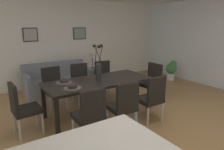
{
  "coord_description": "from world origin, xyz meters",
  "views": [
    {
      "loc": [
        -2.18,
        -2.82,
        1.86
      ],
      "look_at": [
        0.08,
        0.64,
        0.81
      ],
      "focal_mm": 32.13,
      "sensor_mm": 36.0,
      "label": 1
    }
  ],
  "objects_px": {
    "dining_table": "(99,83)",
    "sofa": "(58,82)",
    "dining_chair_far_left": "(124,104)",
    "dining_chair_head_east": "(151,80)",
    "framed_picture_left": "(30,35)",
    "side_table": "(93,78)",
    "table_lamp": "(92,57)",
    "centerpiece_vase": "(99,67)",
    "dining_chair_mid_right": "(104,77)",
    "dining_chair_near_right": "(54,86)",
    "bowl_near_right": "(64,81)",
    "dining_chair_far_right": "(81,81)",
    "potted_plant": "(171,69)",
    "dining_chair_mid_left": "(152,96)",
    "dining_chair_head_west": "(22,106)",
    "framed_picture_center": "(80,33)",
    "dining_chair_near_left": "(90,113)",
    "bowl_near_left": "(73,86)"
  },
  "relations": [
    {
      "from": "dining_chair_head_west",
      "to": "framed_picture_left",
      "type": "bearing_deg",
      "value": 73.32
    },
    {
      "from": "dining_chair_mid_right",
      "to": "dining_chair_head_east",
      "type": "bearing_deg",
      "value": -47.12
    },
    {
      "from": "framed_picture_left",
      "to": "dining_chair_head_east",
      "type": "bearing_deg",
      "value": -48.57
    },
    {
      "from": "table_lamp",
      "to": "dining_chair_head_east",
      "type": "bearing_deg",
      "value": -69.58
    },
    {
      "from": "dining_chair_mid_right",
      "to": "table_lamp",
      "type": "height_order",
      "value": "table_lamp"
    },
    {
      "from": "centerpiece_vase",
      "to": "table_lamp",
      "type": "relative_size",
      "value": 1.44
    },
    {
      "from": "dining_chair_head_east",
      "to": "potted_plant",
      "type": "xyz_separation_m",
      "value": [
        1.9,
        1.0,
        -0.14
      ]
    },
    {
      "from": "side_table",
      "to": "table_lamp",
      "type": "relative_size",
      "value": 1.02
    },
    {
      "from": "dining_chair_head_west",
      "to": "framed_picture_center",
      "type": "height_order",
      "value": "framed_picture_center"
    },
    {
      "from": "dining_chair_far_right",
      "to": "dining_chair_head_east",
      "type": "height_order",
      "value": "same"
    },
    {
      "from": "centerpiece_vase",
      "to": "bowl_near_right",
      "type": "relative_size",
      "value": 4.32
    },
    {
      "from": "framed_picture_left",
      "to": "dining_chair_far_left",
      "type": "bearing_deg",
      "value": -77.53
    },
    {
      "from": "sofa",
      "to": "potted_plant",
      "type": "height_order",
      "value": "sofa"
    },
    {
      "from": "dining_table",
      "to": "dining_chair_far_left",
      "type": "height_order",
      "value": "dining_chair_far_left"
    },
    {
      "from": "dining_chair_head_east",
      "to": "side_table",
      "type": "distance_m",
      "value": 1.97
    },
    {
      "from": "dining_chair_near_right",
      "to": "dining_chair_mid_left",
      "type": "bearing_deg",
      "value": -51.37
    },
    {
      "from": "centerpiece_vase",
      "to": "potted_plant",
      "type": "xyz_separation_m",
      "value": [
        3.39,
        0.98,
        -0.65
      ]
    },
    {
      "from": "sofa",
      "to": "framed_picture_left",
      "type": "relative_size",
      "value": 4.5
    },
    {
      "from": "framed_picture_left",
      "to": "framed_picture_center",
      "type": "distance_m",
      "value": 1.49
    },
    {
      "from": "bowl_near_right",
      "to": "framed_picture_center",
      "type": "bearing_deg",
      "value": 58.7
    },
    {
      "from": "dining_chair_near_right",
      "to": "dining_chair_mid_left",
      "type": "distance_m",
      "value": 2.2
    },
    {
      "from": "dining_chair_head_east",
      "to": "framed_picture_left",
      "type": "height_order",
      "value": "framed_picture_left"
    },
    {
      "from": "dining_chair_near_left",
      "to": "framed_picture_left",
      "type": "xyz_separation_m",
      "value": [
        -0.1,
        3.39,
        1.06
      ]
    },
    {
      "from": "dining_chair_mid_right",
      "to": "potted_plant",
      "type": "bearing_deg",
      "value": 2.19
    },
    {
      "from": "dining_chair_far_left",
      "to": "table_lamp",
      "type": "height_order",
      "value": "table_lamp"
    },
    {
      "from": "dining_chair_near_right",
      "to": "centerpiece_vase",
      "type": "bearing_deg",
      "value": -51.1
    },
    {
      "from": "dining_chair_near_right",
      "to": "potted_plant",
      "type": "bearing_deg",
      "value": 1.8
    },
    {
      "from": "dining_chair_far_left",
      "to": "bowl_near_right",
      "type": "bearing_deg",
      "value": 121.58
    },
    {
      "from": "bowl_near_right",
      "to": "dining_chair_far_right",
      "type": "bearing_deg",
      "value": 45.35
    },
    {
      "from": "dining_chair_mid_right",
      "to": "dining_chair_head_east",
      "type": "relative_size",
      "value": 1.0
    },
    {
      "from": "bowl_near_left",
      "to": "dining_chair_mid_right",
      "type": "bearing_deg",
      "value": 39.59
    },
    {
      "from": "side_table",
      "to": "table_lamp",
      "type": "xyz_separation_m",
      "value": [
        0.0,
        0.0,
        0.63
      ]
    },
    {
      "from": "dining_chair_far_right",
      "to": "dining_chair_mid_right",
      "type": "xyz_separation_m",
      "value": [
        0.65,
        -0.01,
        0.0
      ]
    },
    {
      "from": "dining_chair_mid_right",
      "to": "dining_table",
      "type": "bearing_deg",
      "value": -126.99
    },
    {
      "from": "side_table",
      "to": "potted_plant",
      "type": "distance_m",
      "value": 2.71
    },
    {
      "from": "bowl_near_right",
      "to": "potted_plant",
      "type": "xyz_separation_m",
      "value": [
        4.05,
        0.77,
        -0.41
      ]
    },
    {
      "from": "side_table",
      "to": "framed_picture_center",
      "type": "distance_m",
      "value": 1.49
    },
    {
      "from": "dining_chair_far_left",
      "to": "bowl_near_left",
      "type": "relative_size",
      "value": 5.41
    },
    {
      "from": "dining_chair_mid_left",
      "to": "dining_chair_head_east",
      "type": "xyz_separation_m",
      "value": [
        0.81,
        0.85,
        0.0
      ]
    },
    {
      "from": "centerpiece_vase",
      "to": "sofa",
      "type": "height_order",
      "value": "centerpiece_vase"
    },
    {
      "from": "dining_table",
      "to": "sofa",
      "type": "height_order",
      "value": "sofa"
    },
    {
      "from": "bowl_near_left",
      "to": "framed_picture_center",
      "type": "distance_m",
      "value": 3.18
    },
    {
      "from": "dining_chair_head_east",
      "to": "framed_picture_left",
      "type": "bearing_deg",
      "value": 131.43
    },
    {
      "from": "dining_chair_mid_right",
      "to": "side_table",
      "type": "relative_size",
      "value": 1.77
    },
    {
      "from": "dining_chair_head_west",
      "to": "dining_chair_mid_right",
      "type": "bearing_deg",
      "value": 22.11
    },
    {
      "from": "dining_chair_near_left",
      "to": "centerpiece_vase",
      "type": "height_order",
      "value": "centerpiece_vase"
    },
    {
      "from": "framed_picture_left",
      "to": "centerpiece_vase",
      "type": "bearing_deg",
      "value": -73.54
    },
    {
      "from": "dining_chair_head_west",
      "to": "side_table",
      "type": "distance_m",
      "value": 2.95
    },
    {
      "from": "dining_table",
      "to": "bowl_near_left",
      "type": "distance_m",
      "value": 0.7
    },
    {
      "from": "framed_picture_left",
      "to": "side_table",
      "type": "bearing_deg",
      "value": -24.42
    }
  ]
}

